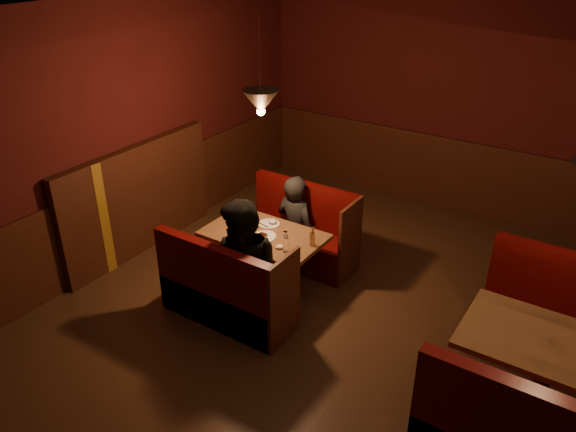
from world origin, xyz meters
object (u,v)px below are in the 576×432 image
Objects in this scene: main_table at (265,246)px; second_table at (546,362)px; diner_b at (244,249)px; main_bench_far at (301,237)px; diner_a at (296,205)px; main_bench_near at (225,297)px; second_bench_far at (563,331)px.

second_table is at bearing -5.57° from main_table.
main_table is at bearing 106.37° from diner_b.
main_table is 0.95× the size of second_table.
main_bench_far is 0.97× the size of diner_a.
diner_b is (0.21, -1.24, 0.11)m from diner_a.
main_table reaches higher than second_table.
diner_a is 0.86× the size of diner_b.
main_table is 0.70m from diner_a.
main_bench_near is at bearing -138.68° from diner_b.
main_table is at bearing 174.43° from second_table.
second_table is at bearing 6.41° from diner_b.
main_bench_near is at bearing -88.91° from main_table.
main_bench_near reaches higher than main_table.
main_bench_far is 2.98m from second_table.
main_bench_near is 0.83× the size of diner_b.
main_bench_far is 0.95× the size of second_bench_far.
main_bench_far is 1.40m from main_bench_near.
main_bench_far is at bearing -146.44° from diner_a.
second_bench_far is (2.84, -0.20, 0.03)m from main_bench_far.
main_bench_near is at bearing -157.11° from second_bench_far.
main_bench_near is at bearing 99.86° from diner_a.
main_table is 0.73m from main_bench_far.
main_table is 0.91× the size of main_bench_far.
second_table is at bearing -92.20° from second_bench_far.
main_bench_near is 0.56m from diner_b.
diner_a reaches higher than second_table.
main_bench_far is at bearing 175.93° from second_bench_far.
diner_b is (-2.68, -1.06, 0.49)m from second_bench_far.
second_bench_far reaches higher than main_bench_near.
main_table is 0.91× the size of main_bench_near.
diner_b reaches higher than main_bench_near.
second_bench_far is 2.93m from diner_b.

